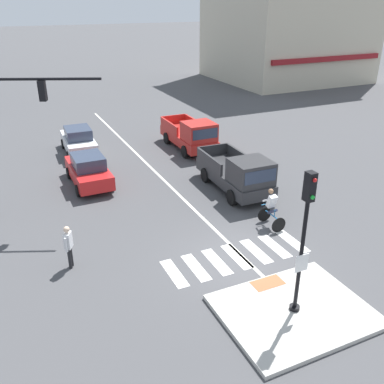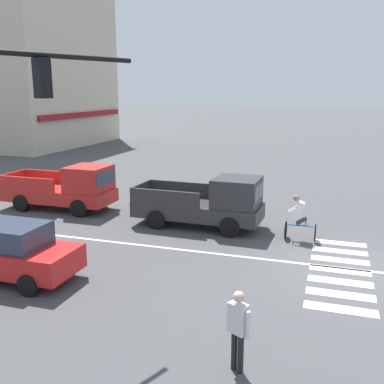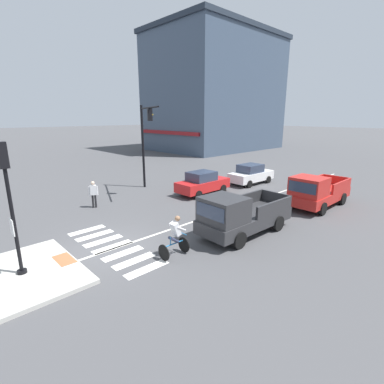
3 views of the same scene
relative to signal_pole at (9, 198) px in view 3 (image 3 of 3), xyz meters
The scene contains 20 objects.
ground_plane 4.39m from the signal_pole, 90.00° to the left, with size 300.00×300.00×0.00m, color #474749.
traffic_island 2.83m from the signal_pole, 90.00° to the left, with size 4.52×3.60×0.15m, color #B2AFA8.
tactile_pad_front 3.11m from the signal_pole, 90.00° to the left, with size 1.10×0.60×0.01m, color #DB5B38.
signal_pole is the anchor object (origin of this frame).
crosswalk_stripe_a 5.22m from the signal_pole, 126.32° to the left, with size 0.44×1.80×0.01m, color silver.
crosswalk_stripe_b 4.85m from the signal_pole, 116.11° to the left, with size 0.44×1.80×0.01m, color silver.
crosswalk_stripe_c 4.62m from the signal_pole, 103.77° to the left, with size 0.44×1.80×0.01m, color silver.
crosswalk_stripe_d 4.54m from the signal_pole, 90.00° to the left, with size 0.44×1.80×0.01m, color silver.
crosswalk_stripe_e 4.62m from the signal_pole, 76.23° to the left, with size 0.44×1.80×0.01m, color silver.
crosswalk_stripe_f 4.85m from the signal_pole, 63.89° to the left, with size 0.44×1.80×0.01m, color silver.
crosswalk_stripe_g 5.22m from the signal_pole, 53.68° to the left, with size 0.44×1.80×0.01m, color silver.
lane_centre_line 13.60m from the signal_pole, 89.19° to the left, with size 0.14×28.00×0.01m, color silver.
traffic_light_mast 12.65m from the signal_pole, 124.76° to the left, with size 4.90×2.18×6.28m.
building_corner_right 43.36m from the signal_pole, 123.24° to the left, with size 15.19×20.89×18.43m.
car_white_westbound_distant 18.20m from the signal_pole, 99.53° to the left, with size 1.97×4.16×1.64m.
car_red_westbound_far 13.28m from the signal_pole, 105.57° to the left, with size 1.85×4.10×1.64m.
pickup_truck_red_eastbound_far 15.88m from the signal_pole, 76.87° to the left, with size 2.08×5.11×2.08m.
pickup_truck_charcoal_eastbound_mid 9.20m from the signal_pole, 70.69° to the left, with size 2.18×5.16×2.08m.
cyclist 5.91m from the signal_pole, 63.27° to the left, with size 0.66×1.09×1.68m.
pedestrian_at_curb_left 8.18m from the signal_pole, 136.85° to the left, with size 0.36×0.50×1.67m.
Camera 3 is at (10.68, -5.17, 5.50)m, focal length 26.93 mm.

